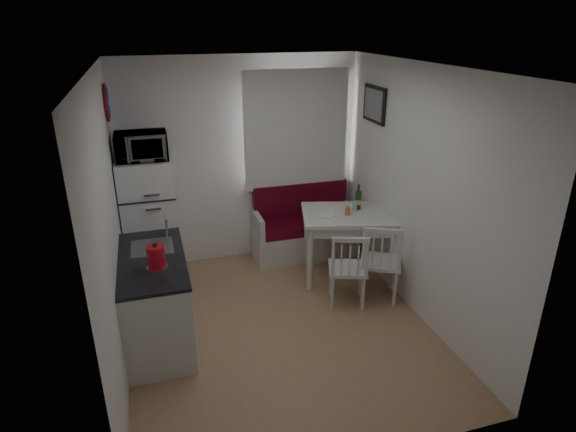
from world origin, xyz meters
The scene contains 22 objects.
floor centered at (0.00, 0.00, 0.00)m, with size 3.00×3.50×0.02m, color #A78159.
ceiling centered at (0.00, 0.00, 2.60)m, with size 3.00×3.50×0.02m, color white.
wall_back centered at (0.00, 1.75, 1.30)m, with size 3.00×0.02×2.60m, color white.
wall_front centered at (0.00, -1.75, 1.30)m, with size 3.00×0.02×2.60m, color white.
wall_left centered at (-1.50, 0.00, 1.30)m, with size 0.02×3.50×2.60m, color white.
wall_right centered at (1.50, 0.00, 1.30)m, with size 0.02×3.50×2.60m, color white.
window centered at (0.70, 1.72, 1.62)m, with size 1.22×0.06×1.47m, color silver.
curtain centered at (0.70, 1.65, 1.68)m, with size 1.35×0.02×1.50m, color white.
kitchen_counter centered at (-1.20, 0.16, 0.46)m, with size 0.62×1.32×1.16m.
wall_sign centered at (-1.47, 1.45, 2.15)m, with size 0.40×0.40×0.03m, color #1A229E.
picture_frame centered at (1.48, 1.10, 2.05)m, with size 0.04×0.52×0.42m, color black.
bench centered at (0.77, 1.51, 0.32)m, with size 1.35×0.52×0.96m.
dining_table centered at (1.11, 0.81, 0.74)m, with size 1.28×1.04×0.84m.
chair_left centered at (0.86, 0.15, 0.54)m, with size 0.52×0.51×0.47m.
chair_right centered at (1.25, 0.15, 0.58)m, with size 0.58×0.58×0.50m.
fridge centered at (-1.18, 1.40, 0.76)m, with size 0.61×0.61×1.53m, color white.
microwave centered at (-1.18, 1.35, 1.68)m, with size 0.56×0.38×0.31m, color white.
kettle centered at (-1.15, -0.09, 1.03)m, with size 0.19×0.19×0.25m, color red.
wine_bottle centered at (1.25, 0.91, 0.99)m, with size 0.08×0.08×0.31m, color #143E1E, non-canonical shape.
drinking_glass_orange centered at (1.06, 0.76, 0.89)m, with size 0.06×0.06×0.10m, color orange.
drinking_glass_blue centered at (1.19, 0.86, 0.89)m, with size 0.06×0.06×0.11m, color #83C2DF.
plate centered at (0.81, 0.83, 0.84)m, with size 0.23×0.23×0.02m, color white.
Camera 1 is at (-1.12, -4.05, 2.98)m, focal length 30.00 mm.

